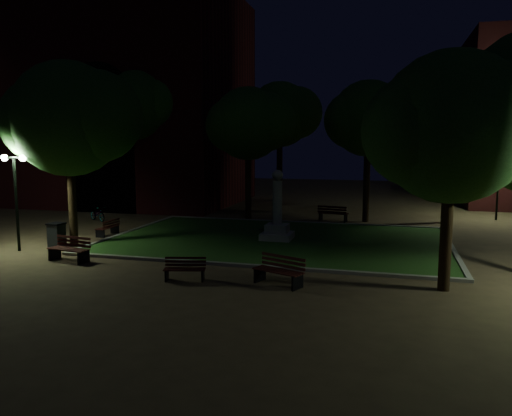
{
  "coord_description": "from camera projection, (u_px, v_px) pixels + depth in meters",
  "views": [
    {
      "loc": [
        4.99,
        -20.13,
        4.55
      ],
      "look_at": [
        -0.74,
        1.0,
        1.63
      ],
      "focal_mm": 35.0,
      "sensor_mm": 36.0,
      "label": 1
    }
  ],
  "objects": [
    {
      "name": "ground",
      "position": [
        267.0,
        250.0,
        21.15
      ],
      "size": [
        80.0,
        80.0,
        0.0
      ],
      "primitive_type": "plane",
      "color": "#4B3B26"
    },
    {
      "name": "lawn",
      "position": [
        277.0,
        240.0,
        23.06
      ],
      "size": [
        15.0,
        10.0,
        0.08
      ],
      "primitive_type": "cube",
      "color": "#265019",
      "rests_on": "ground"
    },
    {
      "name": "lawn_kerb",
      "position": [
        277.0,
        239.0,
        23.06
      ],
      "size": [
        15.4,
        10.4,
        0.12
      ],
      "color": "slate",
      "rests_on": "ground"
    },
    {
      "name": "monument",
      "position": [
        277.0,
        220.0,
        22.94
      ],
      "size": [
        1.4,
        1.4,
        3.2
      ],
      "color": "gray",
      "rests_on": "lawn"
    },
    {
      "name": "building_main",
      "position": [
        107.0,
        104.0,
        37.48
      ],
      "size": [
        20.0,
        12.0,
        15.0
      ],
      "color": "#431212",
      "rests_on": "ground"
    },
    {
      "name": "tree_west",
      "position": [
        70.0,
        119.0,
        21.25
      ],
      "size": [
        6.04,
        4.93,
        7.98
      ],
      "color": "black",
      "rests_on": "ground"
    },
    {
      "name": "tree_north_wl",
      "position": [
        250.0,
        124.0,
        28.89
      ],
      "size": [
        5.2,
        4.24,
        7.71
      ],
      "color": "black",
      "rests_on": "ground"
    },
    {
      "name": "tree_north_er",
      "position": [
        370.0,
        119.0,
        27.73
      ],
      "size": [
        5.2,
        4.25,
        7.96
      ],
      "color": "black",
      "rests_on": "ground"
    },
    {
      "name": "tree_ne",
      "position": [
        454.0,
        124.0,
        27.51
      ],
      "size": [
        5.71,
        4.66,
        7.85
      ],
      "color": "black",
      "rests_on": "ground"
    },
    {
      "name": "tree_se",
      "position": [
        455.0,
        127.0,
        14.7
      ],
      "size": [
        5.58,
        4.55,
        7.24
      ],
      "color": "black",
      "rests_on": "ground"
    },
    {
      "name": "tree_nw",
      "position": [
        143.0,
        106.0,
        31.54
      ],
      "size": [
        5.78,
        4.72,
        9.13
      ],
      "color": "black",
      "rests_on": "ground"
    },
    {
      "name": "tree_far_north",
      "position": [
        281.0,
        115.0,
        31.36
      ],
      "size": [
        5.02,
        4.1,
        8.3
      ],
      "color": "black",
      "rests_on": "ground"
    },
    {
      "name": "lamppost_sw",
      "position": [
        15.0,
        183.0,
        20.54
      ],
      "size": [
        1.18,
        0.28,
        4.03
      ],
      "color": "black",
      "rests_on": "ground"
    },
    {
      "name": "lamppost_nw",
      "position": [
        139.0,
        162.0,
        33.12
      ],
      "size": [
        1.18,
        0.28,
        4.59
      ],
      "color": "black",
      "rests_on": "ground"
    },
    {
      "name": "lamppost_ne",
      "position": [
        499.0,
        165.0,
        28.73
      ],
      "size": [
        1.18,
        0.28,
        4.63
      ],
      "color": "black",
      "rests_on": "ground"
    },
    {
      "name": "bench_near_left",
      "position": [
        185.0,
        270.0,
        16.47
      ],
      "size": [
        1.44,
        0.8,
        0.75
      ],
      "rotation": [
        0.0,
        0.0,
        0.25
      ],
      "color": "black",
      "rests_on": "ground"
    },
    {
      "name": "bench_near_right",
      "position": [
        279.0,
        271.0,
        15.92
      ],
      "size": [
        1.78,
        1.19,
        0.92
      ],
      "rotation": [
        0.0,
        0.0,
        -0.4
      ],
      "color": "black",
      "rests_on": "ground"
    },
    {
      "name": "bench_west_near",
      "position": [
        70.0,
        250.0,
        19.1
      ],
      "size": [
        1.78,
        0.88,
        0.93
      ],
      "rotation": [
        0.0,
        0.0,
        -0.18
      ],
      "color": "black",
      "rests_on": "ground"
    },
    {
      "name": "bench_left_side",
      "position": [
        108.0,
        228.0,
        24.31
      ],
      "size": [
        0.54,
        1.43,
        0.78
      ],
      "rotation": [
        0.0,
        0.0,
        -1.6
      ],
      "color": "black",
      "rests_on": "ground"
    },
    {
      "name": "bench_far_side",
      "position": [
        333.0,
        214.0,
        28.53
      ],
      "size": [
        1.75,
        0.84,
        0.92
      ],
      "rotation": [
        0.0,
        0.0,
        2.98
      ],
      "color": "black",
      "rests_on": "ground"
    },
    {
      "name": "trash_bin",
      "position": [
        57.0,
        235.0,
        21.57
      ],
      "size": [
        0.66,
        0.66,
        1.07
      ],
      "color": "black",
      "rests_on": "ground"
    },
    {
      "name": "bicycle",
      "position": [
        98.0,
        214.0,
        28.77
      ],
      "size": [
        1.64,
        1.24,
        0.82
      ],
      "primitive_type": "imported",
      "rotation": [
        0.0,
        0.0,
        1.06
      ],
      "color": "black",
      "rests_on": "ground"
    }
  ]
}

